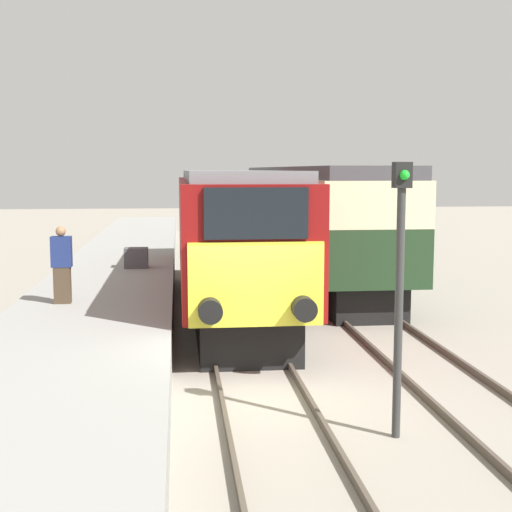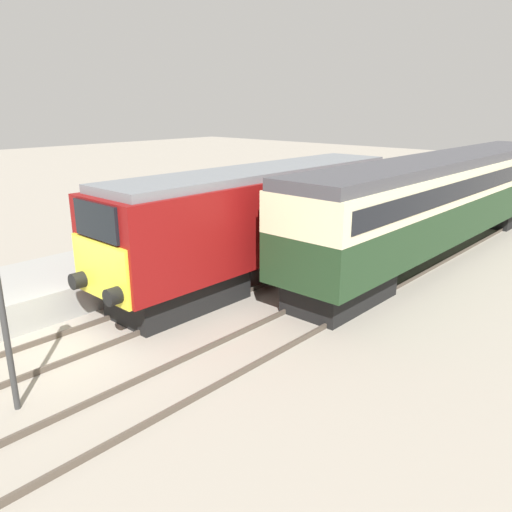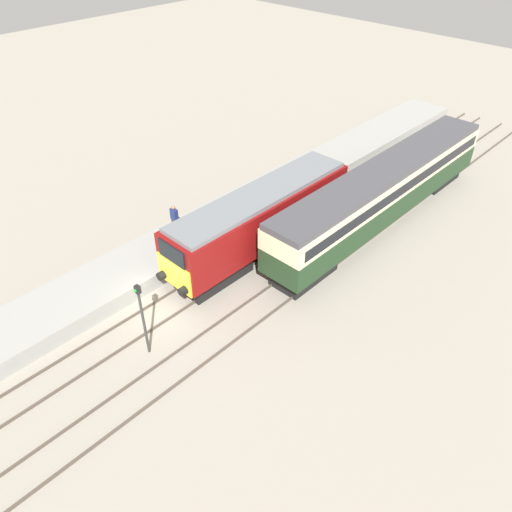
% 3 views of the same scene
% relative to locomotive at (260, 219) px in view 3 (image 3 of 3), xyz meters
% --- Properties ---
extents(ground_plane, '(120.00, 120.00, 0.00)m').
position_rel_locomotive_xyz_m(ground_plane, '(0.00, -6.93, -2.12)').
color(ground_plane, gray).
extents(platform_left, '(3.50, 50.00, 0.91)m').
position_rel_locomotive_xyz_m(platform_left, '(-3.30, 1.07, -1.66)').
color(platform_left, gray).
rests_on(platform_left, ground_plane).
extents(rails_near_track, '(1.51, 60.00, 0.14)m').
position_rel_locomotive_xyz_m(rails_near_track, '(0.00, -1.93, -2.05)').
color(rails_near_track, '#4C4238').
rests_on(rails_near_track, ground_plane).
extents(rails_far_track, '(1.50, 60.00, 0.14)m').
position_rel_locomotive_xyz_m(rails_far_track, '(3.40, -1.93, -2.05)').
color(rails_far_track, '#4C4238').
rests_on(rails_far_track, ground_plane).
extents(locomotive, '(2.70, 12.77, 3.83)m').
position_rel_locomotive_xyz_m(locomotive, '(0.00, 0.00, 0.00)').
color(locomotive, black).
rests_on(locomotive, ground_plane).
extents(passenger_carriage, '(2.75, 19.13, 3.95)m').
position_rel_locomotive_xyz_m(passenger_carriage, '(3.40, 7.20, 0.29)').
color(passenger_carriage, black).
rests_on(passenger_carriage, ground_plane).
extents(person_on_platform, '(0.44, 0.26, 1.71)m').
position_rel_locomotive_xyz_m(person_on_platform, '(-3.96, -2.96, -0.35)').
color(person_on_platform, '#473828').
rests_on(person_on_platform, platform_left).
extents(signal_post, '(0.24, 0.28, 3.96)m').
position_rel_locomotive_xyz_m(signal_post, '(1.70, -9.24, 0.24)').
color(signal_post, '#333333').
rests_on(signal_post, ground_plane).
extents(luggage_crate, '(0.70, 0.56, 0.60)m').
position_rel_locomotive_xyz_m(luggage_crate, '(-2.67, 2.71, -0.91)').
color(luggage_crate, '#4C4C51').
rests_on(luggage_crate, platform_left).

